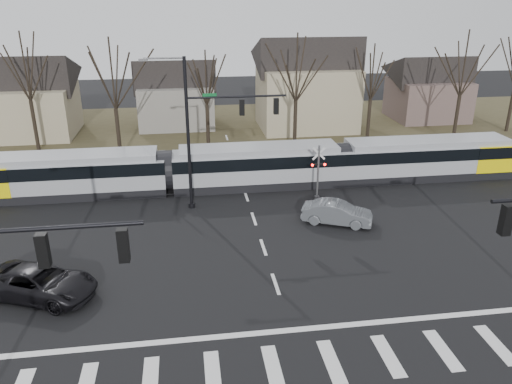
{
  "coord_description": "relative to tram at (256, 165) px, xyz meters",
  "views": [
    {
      "loc": [
        -4.14,
        -19.54,
        13.86
      ],
      "look_at": [
        0.0,
        9.0,
        2.3
      ],
      "focal_mm": 35.0,
      "sensor_mm": 36.0,
      "label": 1
    }
  ],
  "objects": [
    {
      "name": "crosswalk",
      "position": [
        -1.05,
        -20.0,
        -1.71
      ],
      "size": [
        27.0,
        2.6,
        0.01
      ],
      "color": "silver",
      "rests_on": "ground"
    },
    {
      "name": "tram",
      "position": [
        0.0,
        0.0,
        0.0
      ],
      "size": [
        41.57,
        3.09,
        3.15
      ],
      "color": "gray",
      "rests_on": "ground"
    },
    {
      "name": "stop_line",
      "position": [
        -1.05,
        -17.8,
        -1.71
      ],
      "size": [
        28.0,
        0.35,
        0.01
      ],
      "primitive_type": "cube",
      "color": "silver",
      "rests_on": "ground"
    },
    {
      "name": "sedan",
      "position": [
        4.14,
        -7.44,
        -0.98
      ],
      "size": [
        4.81,
        5.59,
        1.47
      ],
      "primitive_type": "imported",
      "rotation": [
        0.0,
        0.0,
        1.16
      ],
      "color": "#5A5D62",
      "rests_on": "ground"
    },
    {
      "name": "suv",
      "position": [
        -12.6,
        -13.44,
        -0.94
      ],
      "size": [
        6.55,
        7.41,
        1.55
      ],
      "primitive_type": "imported",
      "rotation": [
        0.0,
        0.0,
        1.17
      ],
      "color": "black",
      "rests_on": "ground"
    },
    {
      "name": "house_b",
      "position": [
        -6.05,
        20.0,
        2.25
      ],
      "size": [
        8.64,
        7.56,
        7.65
      ],
      "color": "slate",
      "rests_on": "ground"
    },
    {
      "name": "rail_crossing_signal",
      "position": [
        3.95,
        -3.21,
        0.17
      ],
      "size": [
        1.08,
        0.36,
        4.0
      ],
      "color": "#59595B",
      "rests_on": "ground"
    },
    {
      "name": "house_c",
      "position": [
        7.95,
        17.0,
        3.51
      ],
      "size": [
        10.8,
        8.64,
        10.1
      ],
      "color": "gray",
      "rests_on": "ground"
    },
    {
      "name": "rail_pair",
      "position": [
        -1.05,
        -0.2,
        -1.69
      ],
      "size": [
        90.0,
        1.52,
        0.06
      ],
      "color": "#59595E",
      "rests_on": "ground"
    },
    {
      "name": "signal_pole_far",
      "position": [
        -3.45,
        -3.5,
        3.98
      ],
      "size": [
        9.28,
        0.44,
        10.2
      ],
      "color": "black",
      "rests_on": "ground"
    },
    {
      "name": "house_d",
      "position": [
        22.95,
        19.0,
        2.25
      ],
      "size": [
        8.64,
        7.56,
        7.65
      ],
      "color": "brown",
      "rests_on": "ground"
    },
    {
      "name": "tree_row",
      "position": [
        0.95,
        10.0,
        3.28
      ],
      "size": [
        59.2,
        7.2,
        10.0
      ],
      "color": "black",
      "rests_on": "ground"
    },
    {
      "name": "lane_dashes",
      "position": [
        -1.05,
        -0.0,
        -1.71
      ],
      "size": [
        0.18,
        30.0,
        0.01
      ],
      "color": "silver",
      "rests_on": "ground"
    },
    {
      "name": "house_a",
      "position": [
        -21.05,
        18.0,
        2.75
      ],
      "size": [
        9.72,
        8.64,
        8.6
      ],
      "color": "gray",
      "rests_on": "ground"
    },
    {
      "name": "grass_verge",
      "position": [
        -1.05,
        16.0,
        -1.71
      ],
      "size": [
        140.0,
        28.0,
        0.01
      ],
      "primitive_type": "cube",
      "color": "#38331E",
      "rests_on": "ground"
    },
    {
      "name": "ground",
      "position": [
        -1.05,
        -16.0,
        -1.72
      ],
      "size": [
        140.0,
        140.0,
        0.0
      ],
      "primitive_type": "plane",
      "color": "black"
    }
  ]
}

